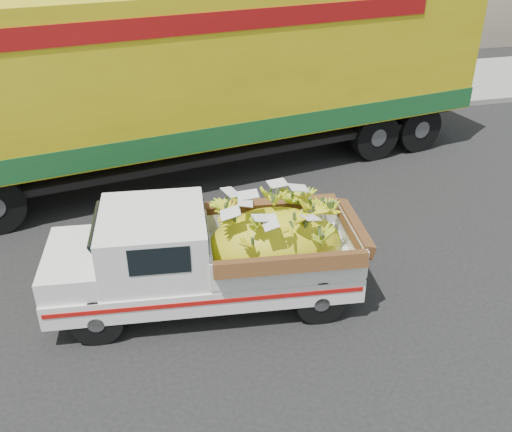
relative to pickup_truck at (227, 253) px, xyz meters
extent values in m
plane|color=black|center=(-0.35, 0.59, -0.82)|extent=(100.00, 100.00, 0.00)
cube|color=gray|center=(-0.35, 7.15, -0.74)|extent=(60.00, 0.25, 0.15)
cube|color=gray|center=(-0.35, 9.25, -0.75)|extent=(60.00, 4.00, 0.14)
cylinder|color=black|center=(-1.89, -0.47, -0.47)|extent=(0.72, 0.28, 0.70)
cylinder|color=black|center=(-1.74, 0.87, -0.47)|extent=(0.72, 0.28, 0.70)
cylinder|color=black|center=(1.14, -0.81, -0.47)|extent=(0.72, 0.28, 0.70)
cylinder|color=black|center=(1.29, 0.53, -0.47)|extent=(0.72, 0.28, 0.70)
cube|color=silver|center=(-0.34, 0.04, -0.31)|extent=(4.49, 2.04, 0.36)
cube|color=#A50F0C|center=(-0.43, -0.75, -0.25)|extent=(4.23, 0.48, 0.06)
cube|color=silver|center=(-2.46, 0.28, -0.40)|extent=(0.26, 1.54, 0.13)
cube|color=silver|center=(-2.11, 0.24, 0.04)|extent=(0.94, 1.55, 0.33)
cube|color=silver|center=(-1.01, 0.11, 0.29)|extent=(1.59, 1.66, 0.83)
cube|color=black|center=(-1.00, -0.65, 0.45)|extent=(0.78, 0.10, 0.39)
cube|color=silver|center=(0.76, -0.08, 0.11)|extent=(2.29, 1.80, 0.47)
ellipsoid|color=yellow|center=(0.67, -0.07, 0.01)|extent=(2.05, 1.46, 1.18)
cylinder|color=black|center=(5.49, 4.50, -0.27)|extent=(1.14, 0.50, 1.10)
cylinder|color=black|center=(5.16, 6.47, -0.27)|extent=(1.14, 0.50, 1.10)
cylinder|color=black|center=(4.31, 4.30, -0.27)|extent=(1.14, 0.50, 1.10)
cylinder|color=black|center=(3.97, 6.27, -0.27)|extent=(1.14, 0.50, 1.10)
cube|color=black|center=(0.69, 4.70, -0.04)|extent=(12.00, 3.00, 0.36)
cube|color=gold|center=(0.69, 4.70, 1.56)|extent=(12.01, 4.44, 2.84)
cube|color=#165023|center=(0.69, 4.70, 0.39)|extent=(12.08, 4.47, 0.45)
cube|color=maroon|center=(0.90, 3.45, 2.53)|extent=(8.28, 1.43, 0.35)
camera|label=1|loc=(-1.32, -6.72, 4.46)|focal=40.00mm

